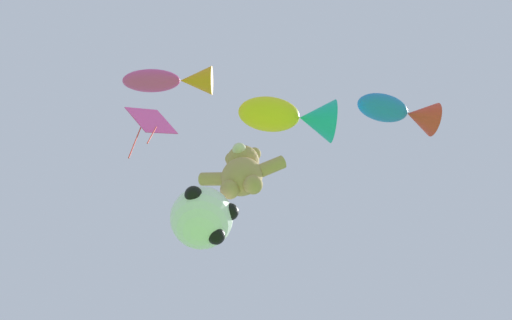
# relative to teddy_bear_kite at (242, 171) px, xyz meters

# --- Properties ---
(teddy_bear_kite) EXTENTS (1.60, 0.71, 1.63)m
(teddy_bear_kite) POSITION_rel_teddy_bear_kite_xyz_m (0.00, 0.00, 0.00)
(teddy_bear_kite) COLOR tan
(soccer_ball_kite) EXTENTS (1.09, 1.09, 1.00)m
(soccer_ball_kite) POSITION_rel_teddy_bear_kite_xyz_m (-0.61, 0.01, -1.43)
(soccer_ball_kite) COLOR white
(fish_kite_cobalt) EXTENTS (1.80, 1.34, 0.73)m
(fish_kite_cobalt) POSITION_rel_teddy_bear_kite_xyz_m (3.31, 0.35, 2.07)
(fish_kite_cobalt) COLOR blue
(fish_kite_goldfin) EXTENTS (2.12, 1.44, 0.91)m
(fish_kite_goldfin) POSITION_rel_teddy_bear_kite_xyz_m (1.07, -0.17, 1.81)
(fish_kite_goldfin) COLOR yellow
(fish_kite_magenta) EXTENTS (1.96, 0.96, 0.61)m
(fish_kite_magenta) POSITION_rel_teddy_bear_kite_xyz_m (-1.21, -1.33, 2.36)
(fish_kite_magenta) COLOR #E53F9E
(diamond_kite) EXTENTS (1.16, 1.04, 2.92)m
(diamond_kite) POSITION_rel_teddy_bear_kite_xyz_m (-2.58, 0.13, 4.67)
(diamond_kite) COLOR #E53F9E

